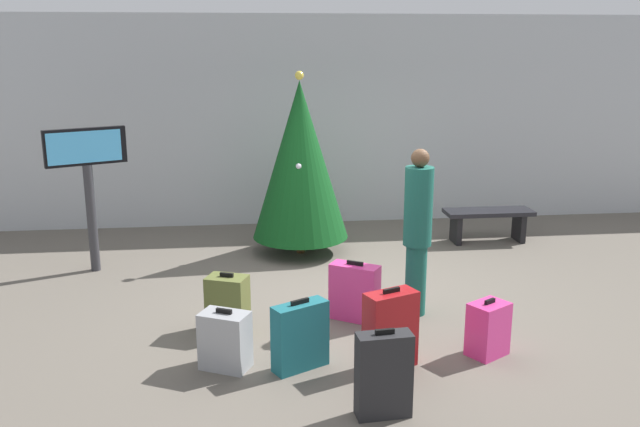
% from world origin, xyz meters
% --- Properties ---
extents(ground_plane, '(16.00, 16.00, 0.00)m').
position_xyz_m(ground_plane, '(0.00, 0.00, 0.00)').
color(ground_plane, '#665E54').
extents(back_wall, '(16.00, 0.20, 3.29)m').
position_xyz_m(back_wall, '(0.00, 3.59, 1.65)').
color(back_wall, '#B7BCC1').
rests_on(back_wall, ground_plane).
extents(holiday_tree, '(1.32, 1.32, 2.50)m').
position_xyz_m(holiday_tree, '(-0.43, 1.88, 1.31)').
color(holiday_tree, '#4C3319').
rests_on(holiday_tree, ground_plane).
extents(flight_info_kiosk, '(0.93, 0.49, 1.84)m').
position_xyz_m(flight_info_kiosk, '(-3.13, 1.42, 1.31)').
color(flight_info_kiosk, '#333338').
rests_on(flight_info_kiosk, ground_plane).
extents(waiting_bench, '(1.28, 0.44, 0.48)m').
position_xyz_m(waiting_bench, '(2.36, 2.09, 0.35)').
color(waiting_bench, black).
rests_on(waiting_bench, ground_plane).
extents(traveller_0, '(0.35, 0.35, 1.80)m').
position_xyz_m(traveller_0, '(0.61, -0.44, 0.96)').
color(traveller_0, '#19594C').
rests_on(traveller_0, ground_plane).
extents(suitcase_0, '(0.52, 0.39, 0.75)m').
position_xyz_m(suitcase_0, '(0.08, -1.61, 0.36)').
color(suitcase_0, '#B2191E').
rests_on(suitcase_0, ground_plane).
extents(suitcase_1, '(0.50, 0.42, 0.57)m').
position_xyz_m(suitcase_1, '(-1.39, -1.47, 0.26)').
color(suitcase_1, '#9EA0A5').
rests_on(suitcase_1, ground_plane).
extents(suitcase_2, '(0.55, 0.46, 0.65)m').
position_xyz_m(suitcase_2, '(-0.06, -0.52, 0.30)').
color(suitcase_2, '#E5388C').
rests_on(suitcase_2, ground_plane).
extents(suitcase_3, '(0.44, 0.41, 0.55)m').
position_xyz_m(suitcase_3, '(1.04, -1.49, 0.26)').
color(suitcase_3, '#E5388C').
rests_on(suitcase_3, ground_plane).
extents(suitcase_4, '(0.54, 0.41, 0.66)m').
position_xyz_m(suitcase_4, '(-0.73, -1.56, 0.31)').
color(suitcase_4, '#19606B').
rests_on(suitcase_4, ground_plane).
extents(suitcase_5, '(0.44, 0.22, 0.73)m').
position_xyz_m(suitcase_5, '(-0.15, -2.42, 0.35)').
color(suitcase_5, '#232326').
rests_on(suitcase_5, ground_plane).
extents(suitcase_6, '(0.47, 0.39, 0.62)m').
position_xyz_m(suitcase_6, '(-1.39, -0.68, 0.29)').
color(suitcase_6, '#59602D').
rests_on(suitcase_6, ground_plane).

